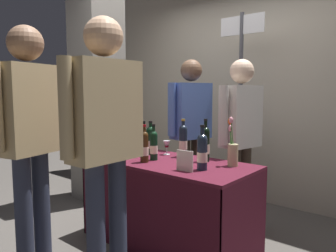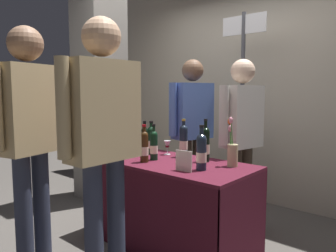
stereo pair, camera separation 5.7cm
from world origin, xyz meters
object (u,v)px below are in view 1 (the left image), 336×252
(featured_wine_bottle, at_px, (144,139))
(booth_signpost, at_px, (240,90))
(vendor_presenter, at_px, (191,123))
(taster_foreground_right, at_px, (105,129))
(display_bottle_0, at_px, (202,151))
(concrete_pillar, at_px, (97,82))
(tasting_table, at_px, (168,187))
(flower_vase, at_px, (233,151))
(wine_glass_near_vendor, at_px, (167,145))

(featured_wine_bottle, relative_size, booth_signpost, 0.14)
(vendor_presenter, relative_size, taster_foreground_right, 0.93)
(featured_wine_bottle, distance_m, display_bottle_0, 0.92)
(concrete_pillar, bearing_deg, tasting_table, -16.11)
(concrete_pillar, xyz_separation_m, featured_wine_bottle, (1.02, -0.23, -0.59))
(display_bottle_0, xyz_separation_m, flower_vase, (0.11, 0.26, -0.02))
(booth_signpost, bearing_deg, wine_glass_near_vendor, -107.00)
(vendor_presenter, bearing_deg, featured_wine_bottle, -9.19)
(tasting_table, xyz_separation_m, wine_glass_near_vendor, (-0.19, 0.21, 0.32))
(flower_vase, xyz_separation_m, taster_foreground_right, (-0.38, -0.96, 0.24))
(tasting_table, bearing_deg, display_bottle_0, -11.33)
(taster_foreground_right, bearing_deg, tasting_table, 9.08)
(tasting_table, height_order, wine_glass_near_vendor, wine_glass_near_vendor)
(vendor_presenter, bearing_deg, concrete_pillar, -63.75)
(tasting_table, xyz_separation_m, booth_signpost, (0.09, 1.12, 0.83))
(flower_vase, bearing_deg, vendor_presenter, 146.57)
(featured_wine_bottle, height_order, vendor_presenter, vendor_presenter)
(display_bottle_0, height_order, flower_vase, flower_vase)
(concrete_pillar, height_order, tasting_table, concrete_pillar)
(display_bottle_0, distance_m, taster_foreground_right, 0.78)
(display_bottle_0, relative_size, flower_vase, 0.87)
(featured_wine_bottle, bearing_deg, booth_signpost, 58.31)
(concrete_pillar, distance_m, vendor_presenter, 1.34)
(concrete_pillar, height_order, vendor_presenter, concrete_pillar)
(display_bottle_0, relative_size, booth_signpost, 0.16)
(display_bottle_0, bearing_deg, flower_vase, 66.79)
(wine_glass_near_vendor, bearing_deg, featured_wine_bottle, -178.03)
(vendor_presenter, relative_size, booth_signpost, 0.77)
(wine_glass_near_vendor, bearing_deg, booth_signpost, 73.00)
(taster_foreground_right, bearing_deg, display_bottle_0, -21.60)
(tasting_table, height_order, display_bottle_0, display_bottle_0)
(tasting_table, relative_size, display_bottle_0, 4.30)
(concrete_pillar, relative_size, vendor_presenter, 1.74)
(tasting_table, bearing_deg, taster_foreground_right, -80.14)
(booth_signpost, bearing_deg, concrete_pillar, -156.60)
(concrete_pillar, bearing_deg, wine_glass_near_vendor, -9.74)
(wine_glass_near_vendor, xyz_separation_m, vendor_presenter, (-0.07, 0.49, 0.17))
(concrete_pillar, bearing_deg, featured_wine_bottle, -12.97)
(featured_wine_bottle, relative_size, wine_glass_near_vendor, 2.29)
(booth_signpost, bearing_deg, taster_foreground_right, -88.56)
(wine_glass_near_vendor, bearing_deg, concrete_pillar, 170.26)
(concrete_pillar, height_order, wine_glass_near_vendor, concrete_pillar)
(wine_glass_near_vendor, xyz_separation_m, booth_signpost, (0.28, 0.91, 0.51))
(concrete_pillar, height_order, booth_signpost, concrete_pillar)
(concrete_pillar, relative_size, wine_glass_near_vendor, 21.98)
(tasting_table, height_order, featured_wine_bottle, featured_wine_bottle)
(tasting_table, relative_size, featured_wine_bottle, 4.90)
(flower_vase, bearing_deg, wine_glass_near_vendor, 177.89)
(concrete_pillar, bearing_deg, flower_vase, -7.09)
(flower_vase, relative_size, vendor_presenter, 0.24)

